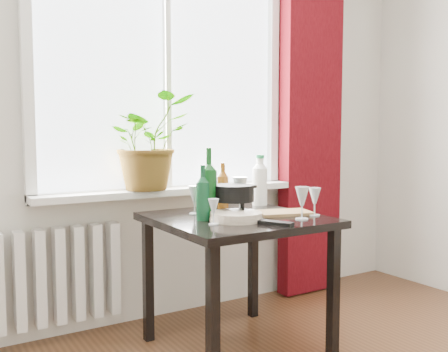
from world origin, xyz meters
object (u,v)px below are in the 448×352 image
fondue_pot (234,201)px  wine_bottle_right (209,182)px  potted_plant (148,142)px  bottle_amber (223,185)px  tv_remote (276,223)px  wineglass_back_center (240,194)px  wineglass_back_left (195,200)px  cleaning_bottle (260,179)px  wineglass_far_right (315,201)px  wineglass_front_right (302,203)px  wineglass_front_left (214,212)px  radiator (50,277)px  wine_bottle_left (203,192)px  cutting_board (284,213)px  plate_stack (236,216)px  table (237,233)px

fondue_pot → wine_bottle_right: bearing=154.0°
potted_plant → wine_bottle_right: size_ratio=1.53×
bottle_amber → tv_remote: bearing=-96.3°
wineglass_back_center → fondue_pot: 0.16m
wineglass_back_left → wine_bottle_right: bearing=-81.4°
cleaning_bottle → wineglass_far_right: 0.50m
tv_remote → wineglass_front_right: bearing=-11.6°
wineglass_far_right → wineglass_front_left: (-0.60, 0.05, -0.01)m
radiator → wine_bottle_left: 1.03m
wineglass_back_center → cutting_board: size_ratio=0.70×
cleaning_bottle → wineglass_far_right: size_ratio=2.07×
wineglass_back_left → bottle_amber: bearing=22.7°
tv_remote → cutting_board: bearing=18.8°
wineglass_back_left → plate_stack: 0.31m
tv_remote → cutting_board: (0.24, 0.24, -0.00)m
cleaning_bottle → tv_remote: 0.71m
wine_bottle_right → tv_remote: size_ratio=2.17×
wine_bottle_left → wineglass_back_center: 0.34m
radiator → plate_stack: 1.14m
wine_bottle_left → tv_remote: (0.23, -0.31, -0.13)m
bottle_amber → wineglass_front_right: bottle_amber is taller
bottle_amber → plate_stack: (-0.16, -0.40, -0.12)m
wineglass_front_right → wineglass_back_left: (-0.39, 0.44, -0.01)m
wineglass_front_right → cutting_board: size_ratio=0.59×
potted_plant → wineglass_front_right: (0.50, -0.84, -0.31)m
cleaning_bottle → wine_bottle_right: bearing=-155.4°
potted_plant → wineglass_front_right: size_ratio=3.33×
wineglass_back_left → plate_stack: bearing=-74.3°
radiator → cleaning_bottle: 1.36m
wineglass_far_right → wineglass_front_right: bearing=-157.6°
cleaning_bottle → plate_stack: (-0.44, -0.40, -0.14)m
fondue_pot → wine_bottle_left: bearing=179.0°
tv_remote → wineglass_front_left: bearing=120.1°
wineglass_back_left → fondue_pot: bearing=-49.5°
wineglass_far_right → cutting_board: 0.18m
bottle_amber → fondue_pot: 0.30m
fondue_pot → cleaning_bottle: bearing=30.6°
wine_bottle_right → bottle_amber: wine_bottle_right is taller
wineglass_far_right → table: bearing=151.2°
potted_plant → wineglass_back_center: size_ratio=2.83×
radiator → wineglass_back_center: wineglass_back_center is taller
cutting_board → plate_stack: bearing=-173.3°
plate_stack → tv_remote: size_ratio=1.56×
potted_plant → cutting_board: 0.92m
wineglass_far_right → wineglass_front_left: bearing=174.9°
tv_remote → cutting_board: tv_remote is taller
radiator → cutting_board: (1.11, -0.70, 0.37)m
radiator → plate_stack: (0.77, -0.74, 0.38)m
wineglass_front_left → wineglass_far_right: bearing=-5.1°
potted_plant → wineglass_front_left: potted_plant is taller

